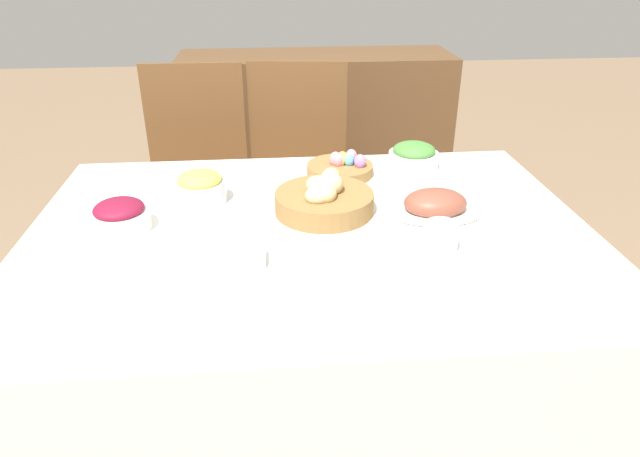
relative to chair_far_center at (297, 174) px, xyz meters
The scene contains 17 objects.
ground_plane 1.05m from the chair_far_center, 90.74° to the right, with size 12.00×12.00×0.00m, color #7F664C.
dining_table 0.92m from the chair_far_center, 90.74° to the right, with size 1.52×1.12×0.73m.
chair_far_center is the anchor object (origin of this frame).
chair_far_left 0.42m from the chair_far_center, behind, with size 0.42×0.42×0.98m.
sideboard 0.73m from the chair_far_center, 78.74° to the left, with size 1.41×0.44×0.90m.
bread_basket 0.85m from the chair_far_center, 87.46° to the right, with size 0.28×0.28×0.11m.
egg_basket 0.59m from the chair_far_center, 77.25° to the right, with size 0.22×0.22×0.08m.
ham_platter 0.95m from the chair_far_center, 67.58° to the right, with size 0.28×0.19×0.08m.
pineapple_bowl 0.81m from the chair_far_center, 114.56° to the right, with size 0.15×0.15×0.09m.
green_salad_bowl 0.67m from the chair_far_center, 53.41° to the right, with size 0.17×0.17×0.09m.
beet_salad_bowl 1.04m from the chair_far_center, 120.79° to the right, with size 0.16×0.16×0.08m.
dinner_plate 1.29m from the chair_far_center, 87.26° to the right, with size 0.27×0.27×0.01m.
fork 1.29m from the chair_far_center, 94.49° to the right, with size 0.02×0.19×0.00m.
knife 1.30m from the chair_far_center, 80.11° to the right, with size 0.02×0.19×0.00m.
spoon 1.31m from the chair_far_center, 78.80° to the right, with size 0.02×0.19×0.00m.
drinking_cup 1.14m from the chair_far_center, 74.33° to the right, with size 0.08×0.08×0.08m.
butter_dish 1.12m from the chair_far_center, 99.80° to the right, with size 0.11×0.07×0.03m.
Camera 1 is at (-0.10, -1.37, 1.44)m, focal length 32.00 mm.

